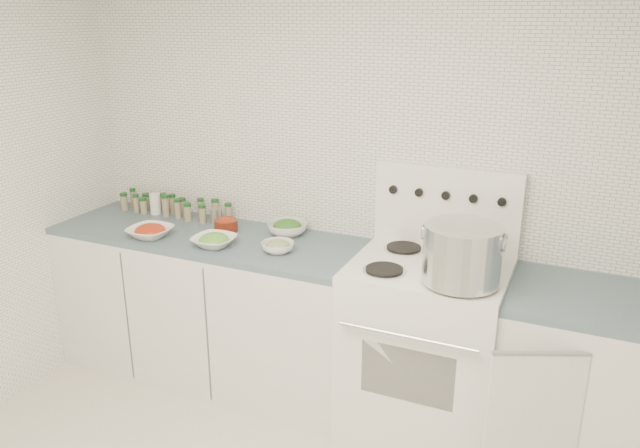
{
  "coord_description": "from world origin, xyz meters",
  "views": [
    {
      "loc": [
        1.14,
        -1.62,
        2.11
      ],
      "look_at": [
        -0.09,
        1.14,
        1.08
      ],
      "focal_mm": 35.0,
      "sensor_mm": 36.0,
      "label": 1
    }
  ],
  "objects_px": {
    "bowl_tomato": "(150,231)",
    "bowl_snowpea": "(214,240)",
    "stove": "(425,343)",
    "stock_pot": "(462,252)"
  },
  "relations": [
    {
      "from": "bowl_tomato",
      "to": "bowl_snowpea",
      "type": "bearing_deg",
      "value": 3.46
    },
    {
      "from": "stove",
      "to": "bowl_tomato",
      "type": "height_order",
      "value": "stove"
    },
    {
      "from": "stove",
      "to": "stock_pot",
      "type": "distance_m",
      "value": 0.65
    },
    {
      "from": "stove",
      "to": "bowl_tomato",
      "type": "xyz_separation_m",
      "value": [
        -1.57,
        -0.17,
        0.44
      ]
    },
    {
      "from": "bowl_tomato",
      "to": "bowl_snowpea",
      "type": "distance_m",
      "value": 0.41
    },
    {
      "from": "stove",
      "to": "stock_pot",
      "type": "xyz_separation_m",
      "value": [
        0.18,
        -0.17,
        0.59
      ]
    },
    {
      "from": "stove",
      "to": "bowl_tomato",
      "type": "distance_m",
      "value": 1.64
    },
    {
      "from": "stock_pot",
      "to": "bowl_snowpea",
      "type": "bearing_deg",
      "value": 178.82
    },
    {
      "from": "stove",
      "to": "bowl_snowpea",
      "type": "height_order",
      "value": "stove"
    },
    {
      "from": "stock_pot",
      "to": "bowl_snowpea",
      "type": "distance_m",
      "value": 1.35
    }
  ]
}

